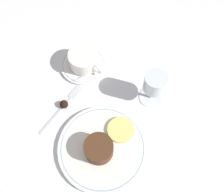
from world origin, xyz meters
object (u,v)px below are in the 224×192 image
(wine_glass, at_px, (154,84))
(fork, at_px, (66,103))
(dinner_plate, at_px, (102,148))
(dessert_cake, at_px, (99,149))
(coffee_cup, at_px, (84,59))

(wine_glass, height_order, fork, wine_glass)
(dinner_plate, bearing_deg, wine_glass, 87.77)
(wine_glass, xyz_separation_m, dessert_cake, (-0.01, -0.22, -0.04))
(dinner_plate, distance_m, wine_glass, 0.22)
(wine_glass, height_order, dessert_cake, wine_glass)
(dinner_plate, distance_m, dessert_cake, 0.03)
(coffee_cup, height_order, fork, coffee_cup)
(dinner_plate, bearing_deg, fork, 168.96)
(dinner_plate, distance_m, fork, 0.18)
(wine_glass, bearing_deg, fork, -135.42)
(dinner_plate, distance_m, coffee_cup, 0.27)
(wine_glass, bearing_deg, coffee_cup, -168.54)
(dinner_plate, bearing_deg, dessert_cake, -89.90)
(dinner_plate, relative_size, fork, 1.29)
(dinner_plate, xyz_separation_m, wine_glass, (0.01, 0.21, 0.07))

